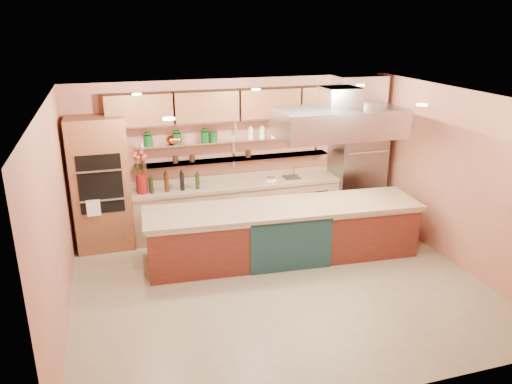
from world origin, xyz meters
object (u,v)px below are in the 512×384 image
object	(u,v)px
flower_vase	(142,184)
kitchen_scale	(271,179)
island	(283,232)
green_canister	(213,137)
refrigerator	(357,167)
copper_kettle	(172,140)

from	to	relation	value
flower_vase	kitchen_scale	xyz separation A→B (m)	(2.36, 0.00, -0.12)
island	kitchen_scale	size ratio (longest dim) A/B	25.96
kitchen_scale	green_canister	world-z (taller)	green_canister
refrigerator	kitchen_scale	size ratio (longest dim) A/B	12.34
flower_vase	copper_kettle	xyz separation A→B (m)	(0.58, 0.22, 0.69)
island	copper_kettle	bearing A→B (deg)	139.82
flower_vase	green_canister	xyz separation A→B (m)	(1.33, 0.22, 0.70)
island	green_canister	size ratio (longest dim) A/B	26.73
refrigerator	copper_kettle	world-z (taller)	refrigerator
copper_kettle	green_canister	xyz separation A→B (m)	(0.75, 0.00, 0.01)
refrigerator	kitchen_scale	world-z (taller)	refrigerator
copper_kettle	green_canister	bearing A→B (deg)	0.00
island	kitchen_scale	xyz separation A→B (m)	(0.21, 1.30, 0.52)
refrigerator	copper_kettle	xyz separation A→B (m)	(-3.54, 0.23, 0.74)
refrigerator	island	xyz separation A→B (m)	(-1.98, -1.29, -0.59)
island	flower_vase	world-z (taller)	flower_vase
flower_vase	island	bearing A→B (deg)	-31.10
refrigerator	copper_kettle	distance (m)	3.63
island	copper_kettle	xyz separation A→B (m)	(-1.56, 1.52, 1.33)
flower_vase	kitchen_scale	world-z (taller)	flower_vase
refrigerator	kitchen_scale	xyz separation A→B (m)	(-1.77, 0.01, -0.07)
flower_vase	green_canister	world-z (taller)	green_canister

